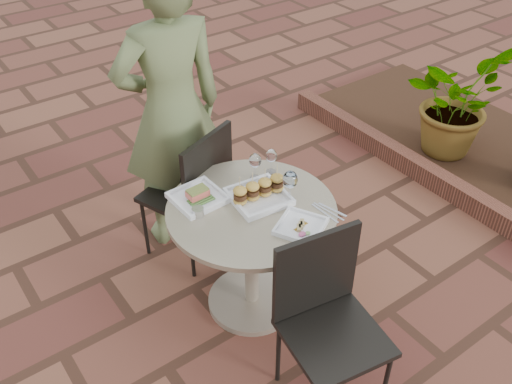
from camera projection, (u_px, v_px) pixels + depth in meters
ground at (289, 299)px, 3.44m from camera, size 60.00×60.00×0.00m
cafe_table at (252, 242)px, 3.13m from camera, size 0.90×0.90×0.73m
chair_far at (195, 186)px, 3.43m from camera, size 0.57×0.57×0.93m
chair_near at (325, 309)px, 2.66m from camera, size 0.51×0.51×0.93m
diner at (171, 111)px, 3.38m from camera, size 0.73×0.52×1.86m
plate_salmon at (198, 197)px, 3.02m from camera, size 0.27×0.27×0.07m
plate_sliders at (259, 192)px, 3.01m from camera, size 0.32×0.32×0.19m
plate_tuna at (301, 226)px, 2.84m from camera, size 0.30×0.30×0.03m
wine_glass_right at (290, 180)px, 2.95m from camera, size 0.08×0.08×0.19m
wine_glass_mid at (255, 161)px, 3.12m from camera, size 0.07×0.07×0.16m
wine_glass_far at (271, 156)px, 3.17m from camera, size 0.06×0.06×0.15m
steel_ramekin at (198, 212)px, 2.91m from camera, size 0.06×0.06×0.05m
cutlery_set at (329, 212)px, 2.95m from camera, size 0.13×0.22×0.00m
planter_curb at (429, 175)px, 4.33m from camera, size 0.12×3.00×0.15m
mulch_bed at (485, 150)px, 4.69m from camera, size 1.30×3.00×0.06m
potted_plant_a at (454, 101)px, 4.40m from camera, size 0.91×0.84×0.86m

